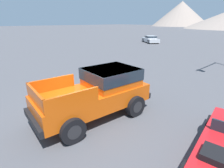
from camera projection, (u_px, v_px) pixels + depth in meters
ground_plane at (90, 111)px, 7.54m from camera, size 320.00×320.00×0.00m
orange_pickup_truck at (99, 90)px, 6.92m from camera, size 2.51×4.82×1.87m
parked_car_silver at (150, 39)px, 31.33m from camera, size 4.74×4.02×1.22m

